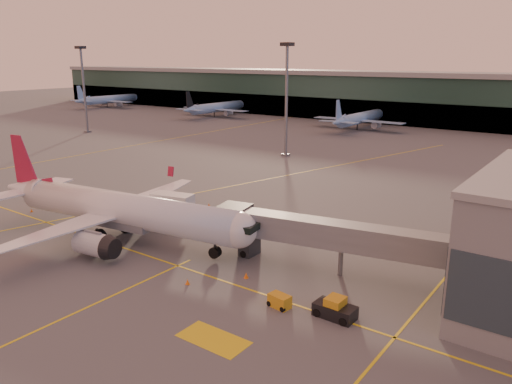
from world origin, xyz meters
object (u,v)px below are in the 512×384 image
Objects in this scene: gpu_cart at (279,301)px; pushback_tug at (335,309)px; catering_truck at (173,207)px; main_airplane at (117,210)px.

gpu_cart is 0.60× the size of pushback_tug.
catering_truck is 1.64× the size of pushback_tug.
pushback_tug is (5.01, 1.34, 0.17)m from gpu_cart.
catering_truck is at bearing 163.42° from pushback_tug.
gpu_cart is (24.77, -11.00, -1.93)m from catering_truck.
catering_truck is at bearing 70.65° from main_airplane.
main_airplane reaches higher than catering_truck.
pushback_tug is at bearing -11.12° from main_airplane.
catering_truck reaches higher than gpu_cart.
gpu_cart is at bearing -36.70° from catering_truck.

